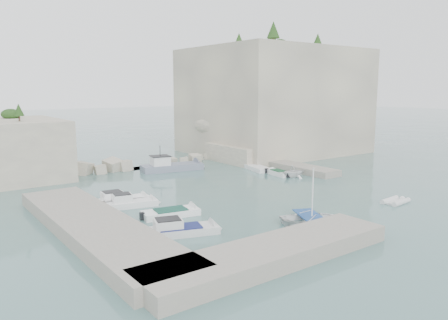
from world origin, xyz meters
TOP-DOWN VIEW (x-y plane):
  - ground at (0.00, 0.00)m, footprint 400.00×400.00m
  - cliff_east at (23.00, 23.00)m, footprint 26.00×22.00m
  - cliff_terrace at (13.00, 18.00)m, footprint 8.00×10.00m
  - quay_west at (-17.00, -1.00)m, footprint 5.00×24.00m
  - quay_south at (-10.00, -12.50)m, footprint 18.00×4.00m
  - ledge_east at (13.50, 10.00)m, footprint 3.00×16.00m
  - breakwater at (-1.00, 22.00)m, footprint 28.00×3.00m
  - motorboat_d at (-11.98, -4.70)m, footprint 6.59×3.74m
  - motorboat_a at (-11.93, 6.10)m, footprint 5.99×2.26m
  - motorboat_b at (-11.67, 4.62)m, footprint 5.59×2.85m
  - motorboat_c at (-10.18, -0.19)m, footprint 5.51×2.79m
  - rowboat at (-2.00, -8.58)m, footprint 6.13×5.47m
  - inflatable_dinghy at (8.98, -9.05)m, footprint 3.15×1.72m
  - tender_east_a at (10.04, 5.32)m, footprint 3.62×3.28m
  - tender_east_b at (9.37, 7.32)m, footprint 1.86×4.18m
  - tender_east_c at (9.46, 11.51)m, footprint 3.00×5.84m
  - tender_east_d at (11.28, 14.32)m, footprint 4.06×2.09m
  - work_boat at (0.29, 17.86)m, footprint 9.14×4.25m
  - rowboat_mast at (-2.00, -8.58)m, footprint 0.10×0.10m
  - vegetation at (17.83, 24.40)m, footprint 53.48×13.88m

SIDE VIEW (x-z plane):
  - ground at x=0.00m, z-range 0.00..0.00m
  - motorboat_d at x=-11.98m, z-range -0.70..0.70m
  - motorboat_a at x=-11.93m, z-range -0.70..0.70m
  - motorboat_b at x=-11.67m, z-range -0.70..0.70m
  - motorboat_c at x=-10.18m, z-range -0.35..0.35m
  - rowboat at x=-2.00m, z-range -0.52..0.52m
  - inflatable_dinghy at x=8.98m, z-range -0.22..0.22m
  - tender_east_a at x=10.04m, z-range -0.83..0.83m
  - tender_east_b at x=9.37m, z-range -0.35..0.35m
  - tender_east_c at x=9.46m, z-range -0.35..0.35m
  - tender_east_d at x=11.28m, z-range -0.75..0.75m
  - work_boat at x=0.29m, z-range -1.10..1.10m
  - ledge_east at x=13.50m, z-range 0.00..0.80m
  - quay_west at x=-17.00m, z-range 0.00..1.10m
  - quay_south at x=-10.00m, z-range 0.00..1.10m
  - breakwater at x=-1.00m, z-range 0.00..1.40m
  - cliff_terrace at x=13.00m, z-range 0.00..2.50m
  - rowboat_mast at x=-2.00m, z-range 0.52..4.72m
  - cliff_east at x=23.00m, z-range 0.00..17.00m
  - vegetation at x=17.83m, z-range 11.23..24.63m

